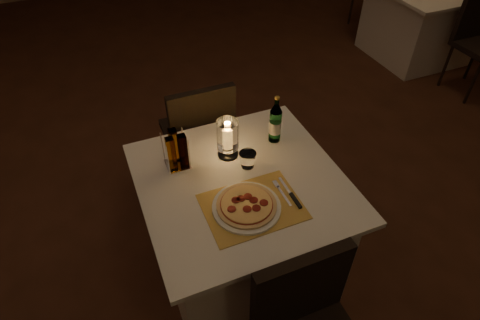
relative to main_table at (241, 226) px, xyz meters
name	(u,v)px	position (x,y,z in m)	size (l,w,h in m)	color
floor	(241,235)	(0.09, 0.21, -0.38)	(8.00, 10.00, 0.02)	#462316
main_table	(241,226)	(0.00, 0.00, 0.00)	(1.00, 1.00, 0.74)	white
chair_far	(199,129)	(0.00, 0.71, 0.18)	(0.42, 0.42, 0.90)	black
placemat	(252,206)	(-0.02, -0.18, 0.37)	(0.45, 0.34, 0.00)	gold
plate	(247,207)	(-0.05, -0.18, 0.38)	(0.32, 0.32, 0.01)	white
pizza	(247,205)	(-0.05, -0.18, 0.39)	(0.28, 0.28, 0.02)	#D8B77F
fork	(281,191)	(0.14, -0.15, 0.37)	(0.02, 0.18, 0.00)	silver
knife	(293,197)	(0.18, -0.21, 0.37)	(0.02, 0.22, 0.01)	black
tumbler	(248,160)	(0.07, 0.08, 0.41)	(0.09, 0.09, 0.09)	white
water_bottle	(275,123)	(0.29, 0.23, 0.48)	(0.07, 0.07, 0.28)	#61B46A
hurricane_candle	(228,136)	(0.01, 0.21, 0.49)	(0.11, 0.11, 0.22)	white
cruet_caddy	(176,152)	(-0.26, 0.22, 0.46)	(0.12, 0.12, 0.21)	white
neighbor_table_right	(420,22)	(2.81, 1.80, 0.00)	(1.00, 1.00, 0.74)	white
neighbor_chair_ra	(479,34)	(2.81, 1.09, 0.18)	(0.42, 0.42, 0.90)	black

